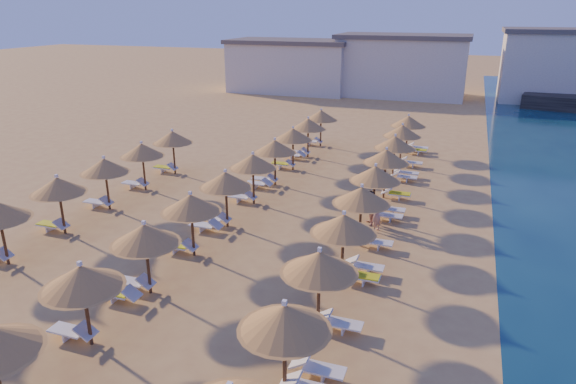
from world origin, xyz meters
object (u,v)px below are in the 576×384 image
at_px(beachgoer_a, 377,215).
at_px(parasol_row_east, 361,196).
at_px(parasol_row_west, 226,181).
at_px(beachgoer_b, 369,208).

bearing_deg(beachgoer_a, parasol_row_east, 11.02).
height_order(parasol_row_west, beachgoer_b, parasol_row_west).
bearing_deg(parasol_row_east, beachgoer_b, 91.49).
distance_m(parasol_row_east, beachgoer_b, 2.91).
relative_size(beachgoer_b, beachgoer_a, 1.03).
distance_m(beachgoer_b, beachgoer_a, 0.78).
bearing_deg(beachgoer_a, beachgoer_b, -118.22).
xyz_separation_m(parasol_row_east, beachgoer_b, (-0.06, 2.49, -1.50)).
distance_m(parasol_row_west, beachgoer_b, 7.17).
xyz_separation_m(beachgoer_b, beachgoer_a, (0.48, -0.62, -0.03)).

